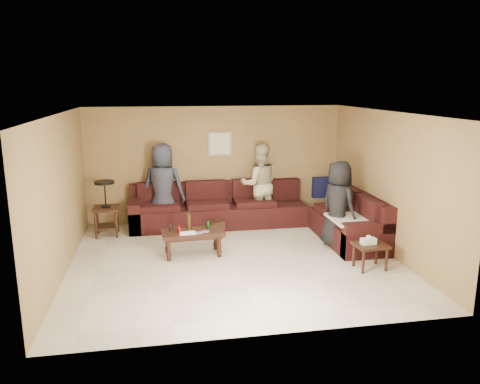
{
  "coord_description": "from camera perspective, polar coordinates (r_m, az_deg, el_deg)",
  "views": [
    {
      "loc": [
        -1.22,
        -7.47,
        2.95
      ],
      "look_at": [
        0.25,
        0.85,
        1.0
      ],
      "focal_mm": 35.0,
      "sensor_mm": 36.0,
      "label": 1
    }
  ],
  "objects": [
    {
      "name": "sectional_sofa",
      "position": [
        9.58,
        2.63,
        -2.92
      ],
      "size": [
        4.65,
        2.9,
        0.97
      ],
      "color": "black",
      "rests_on": "ground"
    },
    {
      "name": "end_table_left",
      "position": [
        9.59,
        -16.02,
        -1.82
      ],
      "size": [
        0.5,
        0.5,
        1.11
      ],
      "rotation": [
        0.0,
        0.0,
        0.03
      ],
      "color": "black",
      "rests_on": "ground"
    },
    {
      "name": "person_right",
      "position": [
        8.73,
        11.88,
        -1.5
      ],
      "size": [
        0.78,
        0.92,
        1.61
      ],
      "primitive_type": "imported",
      "rotation": [
        0.0,
        0.0,
        1.97
      ],
      "color": "black",
      "rests_on": "ground"
    },
    {
      "name": "wall_art",
      "position": [
        10.11,
        -2.46,
        5.88
      ],
      "size": [
        0.52,
        0.04,
        0.52
      ],
      "color": "tan",
      "rests_on": "ground"
    },
    {
      "name": "room",
      "position": [
        7.68,
        -0.73,
        3.34
      ],
      "size": [
        5.6,
        5.5,
        2.5
      ],
      "color": "beige",
      "rests_on": "ground"
    },
    {
      "name": "side_table_right",
      "position": [
        7.92,
        15.59,
        -6.48
      ],
      "size": [
        0.54,
        0.45,
        0.57
      ],
      "rotation": [
        0.0,
        0.0,
        0.06
      ],
      "color": "black",
      "rests_on": "ground"
    },
    {
      "name": "person_middle",
      "position": [
        9.99,
        2.39,
        0.94
      ],
      "size": [
        0.86,
        0.68,
        1.73
      ],
      "primitive_type": "imported",
      "rotation": [
        0.0,
        0.0,
        3.11
      ],
      "color": "#C3BC91",
      "rests_on": "ground"
    },
    {
      "name": "person_left",
      "position": [
        9.76,
        -9.35,
        0.65
      ],
      "size": [
        1.0,
        0.81,
        1.78
      ],
      "primitive_type": "imported",
      "rotation": [
        0.0,
        0.0,
        2.83
      ],
      "color": "#2D2F3E",
      "rests_on": "ground"
    },
    {
      "name": "coffee_table",
      "position": [
        8.27,
        -5.82,
        -5.17
      ],
      "size": [
        1.09,
        0.58,
        0.73
      ],
      "rotation": [
        0.0,
        0.0,
        0.05
      ],
      "color": "black",
      "rests_on": "ground"
    },
    {
      "name": "waste_bin",
      "position": [
        9.32,
        -2.87,
        -4.46
      ],
      "size": [
        0.33,
        0.33,
        0.31
      ],
      "primitive_type": "cube",
      "rotation": [
        0.0,
        0.0,
        0.3
      ],
      "color": "black",
      "rests_on": "ground"
    }
  ]
}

